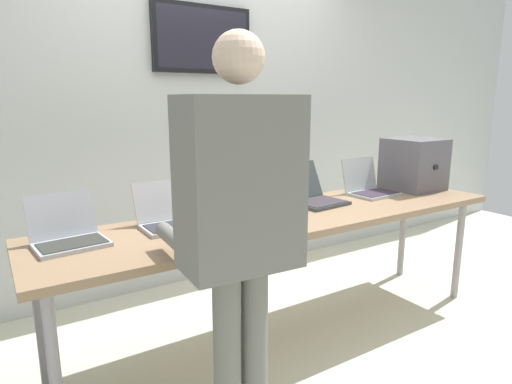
{
  "coord_description": "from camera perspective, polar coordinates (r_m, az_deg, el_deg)",
  "views": [
    {
      "loc": [
        -1.49,
        -1.99,
        1.45
      ],
      "look_at": [
        -0.23,
        0.01,
        0.94
      ],
      "focal_mm": 30.36,
      "sensor_mm": 36.0,
      "label": 1
    }
  ],
  "objects": [
    {
      "name": "laptop_station_1",
      "position": [
        2.36,
        -11.44,
        -3.18
      ],
      "size": [
        0.31,
        0.31,
        0.23
      ],
      "color": "#B0AFB2",
      "rests_on": "workbench"
    },
    {
      "name": "workbench",
      "position": [
        2.59,
        4.43,
        -4.0
      ],
      "size": [
        2.9,
        0.7,
        0.78
      ],
      "color": "#937354",
      "rests_on": "ground"
    },
    {
      "name": "laptop_station_0",
      "position": [
        2.21,
        -23.55,
        -4.97
      ],
      "size": [
        0.34,
        0.31,
        0.23
      ],
      "color": "#AEB2BB",
      "rests_on": "workbench"
    },
    {
      "name": "laptop_station_2",
      "position": [
        2.58,
        -0.69,
        -1.39
      ],
      "size": [
        0.36,
        0.35,
        0.27
      ],
      "color": "#A9AEB4",
      "rests_on": "workbench"
    },
    {
      "name": "person",
      "position": [
        1.63,
        -2.27,
        -2.99
      ],
      "size": [
        0.45,
        0.6,
        1.68
      ],
      "color": "slate",
      "rests_on": "ground"
    },
    {
      "name": "laptop_station_4",
      "position": [
        3.19,
        14.6,
        0.76
      ],
      "size": [
        0.34,
        0.31,
        0.25
      ],
      "color": "#AEB5B5",
      "rests_on": "workbench"
    },
    {
      "name": "ground",
      "position": [
        2.89,
        4.18,
        -18.36
      ],
      "size": [
        8.0,
        8.0,
        0.04
      ],
      "primitive_type": "cube",
      "color": "beige"
    },
    {
      "name": "paper_sheet",
      "position": [
        2.25,
        -0.22,
        -5.08
      ],
      "size": [
        0.22,
        0.3,
        0.0
      ],
      "color": "white",
      "rests_on": "workbench"
    },
    {
      "name": "equipment_box",
      "position": [
        3.45,
        20.06,
        3.48
      ],
      "size": [
        0.37,
        0.38,
        0.38
      ],
      "color": "#5C5960",
      "rests_on": "workbench"
    },
    {
      "name": "back_wall",
      "position": [
        3.46,
        -6.8,
        9.86
      ],
      "size": [
        8.0,
        0.11,
        2.6
      ],
      "color": "silver",
      "rests_on": "ground"
    },
    {
      "name": "laptop_station_3",
      "position": [
        2.85,
        7.45,
        -0.28
      ],
      "size": [
        0.36,
        0.4,
        0.25
      ],
      "color": "#353D3D",
      "rests_on": "workbench"
    }
  ]
}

